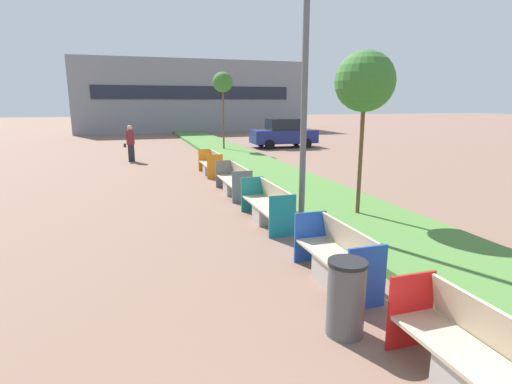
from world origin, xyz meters
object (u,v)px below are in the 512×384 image
at_px(bench_teal_frame, 267,208).
at_px(street_lamp_post, 306,46).
at_px(bench_blue_frame, 336,260).
at_px(bench_orange_frame, 211,166).
at_px(bench_grey_frame, 234,183).
at_px(sapling_tree_far, 223,83).
at_px(litter_bin, 346,298).
at_px(bench_red_frame, 478,368).
at_px(parked_car_distant, 284,133).
at_px(pedestrian_walking, 130,143).
at_px(sapling_tree_near, 365,82).

height_order(bench_teal_frame, street_lamp_post, street_lamp_post).
relative_size(bench_blue_frame, bench_orange_frame, 0.95).
height_order(bench_blue_frame, bench_orange_frame, same).
bearing_deg(bench_grey_frame, sapling_tree_far, 78.65).
bearing_deg(litter_bin, bench_blue_frame, 65.67).
bearing_deg(bench_orange_frame, bench_red_frame, -90.00).
bearing_deg(bench_blue_frame, bench_orange_frame, 89.99).
bearing_deg(bench_red_frame, street_lamp_post, 83.77).
relative_size(bench_blue_frame, parked_car_distant, 0.45).
bearing_deg(bench_blue_frame, bench_red_frame, -89.98).
height_order(bench_blue_frame, litter_bin, litter_bin).
bearing_deg(bench_red_frame, bench_blue_frame, 90.02).
relative_size(bench_orange_frame, parked_car_distant, 0.47).
height_order(bench_red_frame, bench_orange_frame, same).
distance_m(bench_red_frame, street_lamp_post, 6.76).
height_order(sapling_tree_far, pedestrian_walking, sapling_tree_far).
relative_size(bench_teal_frame, parked_car_distant, 0.54).
xyz_separation_m(bench_red_frame, bench_blue_frame, (-0.00, 2.83, -0.00)).
bearing_deg(parked_car_distant, pedestrian_walking, -157.04).
height_order(bench_red_frame, street_lamp_post, street_lamp_post).
relative_size(bench_teal_frame, sapling_tree_near, 0.56).
height_order(bench_teal_frame, sapling_tree_far, sapling_tree_far).
bearing_deg(sapling_tree_near, parked_car_distant, 75.12).
xyz_separation_m(bench_teal_frame, sapling_tree_near, (2.24, -0.44, 2.97)).
height_order(sapling_tree_near, pedestrian_walking, sapling_tree_near).
bearing_deg(bench_orange_frame, litter_bin, -93.06).
height_order(street_lamp_post, sapling_tree_far, street_lamp_post).
bearing_deg(pedestrian_walking, sapling_tree_far, 26.64).
height_order(bench_teal_frame, pedestrian_walking, pedestrian_walking).
height_order(bench_grey_frame, sapling_tree_near, sapling_tree_near).
xyz_separation_m(bench_blue_frame, pedestrian_walking, (-3.07, 15.23, 0.55)).
bearing_deg(parked_car_distant, bench_teal_frame, -111.06).
distance_m(bench_grey_frame, sapling_tree_far, 11.95).
relative_size(bench_red_frame, sapling_tree_near, 0.48).
xyz_separation_m(bench_teal_frame, street_lamp_post, (0.61, -0.67, 3.69)).
relative_size(bench_red_frame, bench_teal_frame, 0.86).
height_order(bench_teal_frame, sapling_tree_near, sapling_tree_near).
height_order(bench_red_frame, sapling_tree_near, sapling_tree_near).
height_order(bench_grey_frame, parked_car_distant, parked_car_distant).
relative_size(bench_blue_frame, bench_grey_frame, 0.82).
distance_m(bench_blue_frame, bench_teal_frame, 3.46).
bearing_deg(sapling_tree_far, bench_blue_frame, -97.16).
height_order(bench_blue_frame, street_lamp_post, street_lamp_post).
height_order(bench_red_frame, parked_car_distant, parked_car_distant).
relative_size(bench_orange_frame, pedestrian_walking, 1.12).
bearing_deg(bench_red_frame, bench_teal_frame, 89.96).
relative_size(bench_teal_frame, pedestrian_walking, 1.28).
bearing_deg(street_lamp_post, parked_car_distant, 70.04).
relative_size(sapling_tree_far, pedestrian_walking, 2.58).
height_order(bench_teal_frame, parked_car_distant, parked_car_distant).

